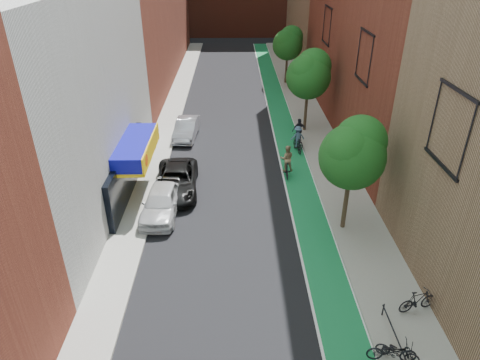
{
  "coord_description": "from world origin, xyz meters",
  "views": [
    {
      "loc": [
        -0.36,
        -9.18,
        13.69
      ],
      "look_at": [
        0.03,
        12.92,
        1.5
      ],
      "focal_mm": 32.0,
      "sensor_mm": 36.0,
      "label": 1
    }
  ],
  "objects_px": {
    "parked_car_black": "(176,180)",
    "parked_car_white": "(162,202)",
    "parked_car_silver": "(186,129)",
    "cyclist_lane_near": "(287,163)",
    "cyclist_lane_mid": "(299,135)",
    "cyclist_lane_far": "(298,141)"
  },
  "relations": [
    {
      "from": "parked_car_black",
      "to": "parked_car_white",
      "type": "bearing_deg",
      "value": -104.56
    },
    {
      "from": "parked_car_silver",
      "to": "cyclist_lane_near",
      "type": "relative_size",
      "value": 2.12
    },
    {
      "from": "parked_car_white",
      "to": "cyclist_lane_mid",
      "type": "bearing_deg",
      "value": 48.89
    },
    {
      "from": "parked_car_black",
      "to": "cyclist_lane_mid",
      "type": "distance_m",
      "value": 10.99
    },
    {
      "from": "parked_car_white",
      "to": "cyclist_lane_far",
      "type": "bearing_deg",
      "value": 46.6
    },
    {
      "from": "parked_car_black",
      "to": "parked_car_silver",
      "type": "height_order",
      "value": "parked_car_black"
    },
    {
      "from": "parked_car_black",
      "to": "cyclist_lane_near",
      "type": "distance_m",
      "value": 7.39
    },
    {
      "from": "parked_car_silver",
      "to": "parked_car_black",
      "type": "bearing_deg",
      "value": -84.52
    },
    {
      "from": "cyclist_lane_mid",
      "to": "parked_car_black",
      "type": "bearing_deg",
      "value": 26.47
    },
    {
      "from": "cyclist_lane_near",
      "to": "cyclist_lane_far",
      "type": "bearing_deg",
      "value": -107.44
    },
    {
      "from": "cyclist_lane_mid",
      "to": "parked_car_silver",
      "type": "bearing_deg",
      "value": -23.46
    },
    {
      "from": "parked_car_white",
      "to": "cyclist_lane_far",
      "type": "distance_m",
      "value": 12.33
    },
    {
      "from": "parked_car_silver",
      "to": "cyclist_lane_mid",
      "type": "relative_size",
      "value": 2.1
    },
    {
      "from": "parked_car_black",
      "to": "cyclist_lane_mid",
      "type": "height_order",
      "value": "cyclist_lane_mid"
    },
    {
      "from": "cyclist_lane_near",
      "to": "cyclist_lane_mid",
      "type": "height_order",
      "value": "cyclist_lane_mid"
    },
    {
      "from": "parked_car_black",
      "to": "parked_car_silver",
      "type": "relative_size",
      "value": 1.2
    },
    {
      "from": "cyclist_lane_near",
      "to": "parked_car_silver",
      "type": "bearing_deg",
      "value": -41.96
    },
    {
      "from": "parked_car_white",
      "to": "parked_car_black",
      "type": "xyz_separation_m",
      "value": [
        0.55,
        2.61,
        -0.05
      ]
    },
    {
      "from": "cyclist_lane_mid",
      "to": "parked_car_white",
      "type": "bearing_deg",
      "value": 33.91
    },
    {
      "from": "parked_car_silver",
      "to": "cyclist_lane_near",
      "type": "bearing_deg",
      "value": -38.1
    },
    {
      "from": "parked_car_white",
      "to": "parked_car_silver",
      "type": "bearing_deg",
      "value": 91.18
    },
    {
      "from": "parked_car_silver",
      "to": "cyclist_lane_near",
      "type": "distance_m",
      "value": 9.89
    }
  ]
}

